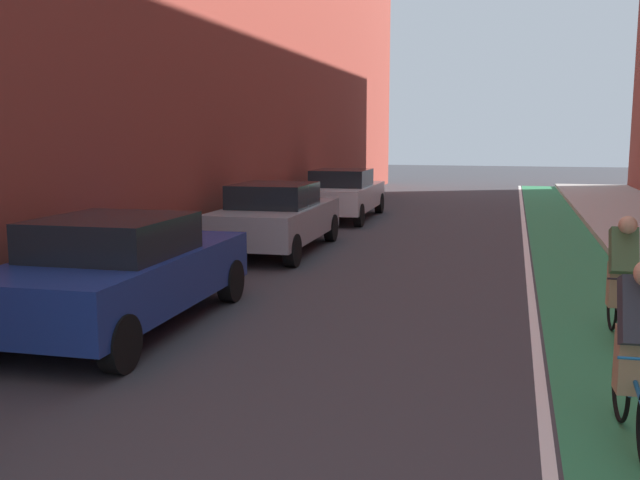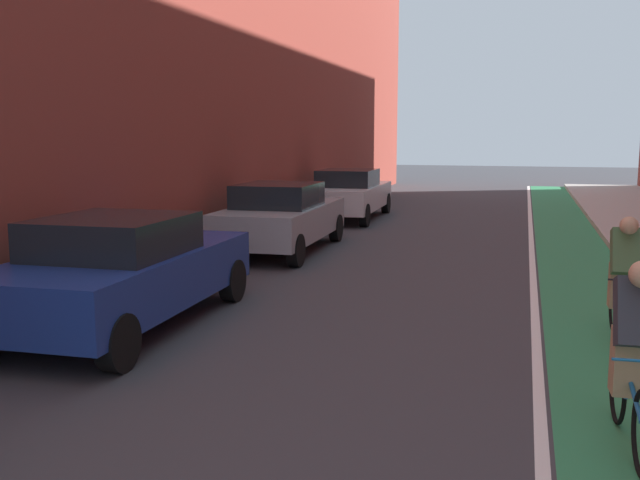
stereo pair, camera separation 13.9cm
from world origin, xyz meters
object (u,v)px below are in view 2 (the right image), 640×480
(parked_sedan_silver, at_px, (281,217))
(cyclist_trailing, at_px, (623,276))
(parked_sedan_white, at_px, (349,193))
(cyclist_mid, at_px, (633,348))
(parked_sedan_blue, at_px, (122,270))

(parked_sedan_silver, height_order, cyclist_trailing, cyclist_trailing)
(parked_sedan_white, xyz_separation_m, cyclist_trailing, (6.39, -11.77, 0.06))
(cyclist_mid, relative_size, cyclist_trailing, 1.00)
(parked_sedan_silver, xyz_separation_m, parked_sedan_white, (-0.00, 6.39, 0.00))
(cyclist_trailing, bearing_deg, parked_sedan_white, 118.49)
(parked_sedan_silver, bearing_deg, cyclist_mid, -54.78)
(cyclist_mid, bearing_deg, cyclist_trailing, 84.41)
(parked_sedan_white, bearing_deg, parked_sedan_blue, -90.00)
(parked_sedan_blue, relative_size, cyclist_mid, 2.65)
(parked_sedan_blue, relative_size, parked_sedan_silver, 0.99)
(parked_sedan_blue, distance_m, cyclist_mid, 6.43)
(cyclist_mid, bearing_deg, parked_sedan_silver, 125.22)
(cyclist_mid, bearing_deg, parked_sedan_blue, 160.79)
(parked_sedan_blue, relative_size, cyclist_trailing, 2.66)
(parked_sedan_blue, xyz_separation_m, cyclist_mid, (6.07, -2.11, 0.06))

